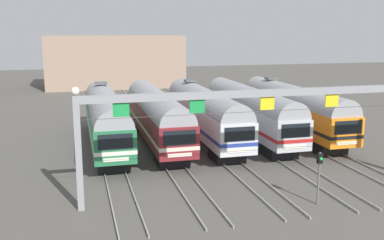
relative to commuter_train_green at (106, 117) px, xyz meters
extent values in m
plane|color=#4C4944|center=(8.71, 0.00, -2.69)|extent=(160.00, 160.00, 0.00)
cube|color=gray|center=(-0.72, 17.00, -2.61)|extent=(0.07, 70.00, 0.15)
cube|color=gray|center=(0.72, 17.00, -2.61)|extent=(0.07, 70.00, 0.15)
cube|color=gray|center=(3.64, 17.00, -2.61)|extent=(0.07, 70.00, 0.15)
cube|color=gray|center=(5.07, 17.00, -2.61)|extent=(0.07, 70.00, 0.15)
cube|color=gray|center=(8.00, 17.00, -2.61)|extent=(0.07, 70.00, 0.15)
cube|color=gray|center=(9.43, 17.00, -2.61)|extent=(0.07, 70.00, 0.15)
cube|color=gray|center=(12.35, 17.00, -2.61)|extent=(0.07, 70.00, 0.15)
cube|color=gray|center=(13.79, 17.00, -2.61)|extent=(0.07, 70.00, 0.15)
cube|color=gray|center=(16.71, 17.00, -2.61)|extent=(0.07, 70.00, 0.15)
cube|color=gray|center=(18.14, 17.00, -2.61)|extent=(0.07, 70.00, 0.15)
cube|color=#236B42|center=(0.00, 0.00, -0.46)|extent=(2.85, 18.00, 2.35)
cube|color=silver|center=(0.00, 0.00, -0.82)|extent=(2.88, 18.02, 0.28)
cylinder|color=gray|center=(0.00, 0.00, 0.71)|extent=(2.74, 17.64, 2.74)
cube|color=black|center=(0.00, -9.02, 0.01)|extent=(2.28, 0.06, 1.03)
cube|color=silver|center=(0.00, -9.02, -1.21)|extent=(1.71, 0.05, 0.24)
cube|color=black|center=(0.00, -6.30, -2.16)|extent=(2.28, 2.60, 1.05)
cube|color=black|center=(0.00, 6.30, -2.16)|extent=(2.28, 2.60, 1.05)
cube|color=#4C4C51|center=(0.00, 5.04, 2.26)|extent=(1.10, 1.10, 0.20)
cube|color=maroon|center=(4.36, 0.00, -0.46)|extent=(2.85, 18.00, 2.35)
cube|color=beige|center=(4.36, 0.00, -0.82)|extent=(2.88, 18.02, 0.28)
cylinder|color=gray|center=(4.36, 0.00, 0.71)|extent=(2.74, 17.64, 2.74)
cube|color=black|center=(4.36, -9.02, 0.01)|extent=(2.28, 0.06, 1.03)
cube|color=silver|center=(4.36, -9.02, -1.21)|extent=(1.71, 0.05, 0.24)
cube|color=black|center=(4.36, -6.30, -2.16)|extent=(2.28, 2.60, 1.05)
cube|color=black|center=(4.36, 6.30, -2.16)|extent=(2.28, 2.60, 1.05)
cube|color=silver|center=(8.71, 0.00, -0.46)|extent=(2.85, 18.00, 2.35)
cube|color=navy|center=(8.71, 0.00, -0.82)|extent=(2.88, 18.02, 0.28)
cylinder|color=gray|center=(8.71, 0.00, 0.71)|extent=(2.74, 17.64, 2.74)
cube|color=black|center=(8.71, -9.02, 0.01)|extent=(2.28, 0.06, 1.03)
cube|color=silver|center=(8.71, -9.02, -1.21)|extent=(1.71, 0.05, 0.24)
cube|color=black|center=(8.71, -6.30, -2.16)|extent=(2.28, 2.60, 1.05)
cube|color=black|center=(8.71, 6.30, -2.16)|extent=(2.28, 2.60, 1.05)
cube|color=#4C4C51|center=(8.71, 5.04, 2.26)|extent=(1.10, 1.10, 0.20)
cube|color=#B2B5BA|center=(13.07, 0.00, -0.46)|extent=(2.85, 18.00, 2.35)
cube|color=#B21E1E|center=(13.07, 0.00, -0.82)|extent=(2.88, 18.02, 0.28)
cylinder|color=gray|center=(13.07, 0.00, 0.71)|extent=(2.74, 17.64, 2.74)
cube|color=black|center=(13.07, -9.02, 0.01)|extent=(2.28, 0.06, 1.03)
cube|color=silver|center=(13.07, -9.02, -1.21)|extent=(1.71, 0.05, 0.24)
cube|color=black|center=(13.07, -6.30, -2.16)|extent=(2.28, 2.60, 1.05)
cube|color=black|center=(13.07, 6.30, -2.16)|extent=(2.28, 2.60, 1.05)
cube|color=orange|center=(17.43, 0.00, -0.46)|extent=(2.85, 18.00, 2.35)
cube|color=black|center=(17.43, 0.00, -0.82)|extent=(2.88, 18.02, 0.28)
cylinder|color=gray|center=(17.43, 0.00, 0.71)|extent=(2.74, 17.64, 2.74)
cube|color=black|center=(17.43, -9.02, 0.01)|extent=(2.28, 0.06, 1.03)
cube|color=silver|center=(17.43, -9.02, -1.21)|extent=(1.71, 0.05, 0.24)
cube|color=black|center=(17.43, -6.30, -2.16)|extent=(2.28, 2.60, 1.05)
cube|color=black|center=(17.43, 6.30, -2.16)|extent=(2.28, 2.60, 1.05)
cube|color=#4C4C51|center=(17.43, 5.04, 2.26)|extent=(1.10, 1.10, 0.20)
cube|color=gray|center=(-2.40, -13.50, 0.56)|extent=(0.36, 0.36, 6.50)
cube|color=gray|center=(8.71, -13.50, 3.56)|extent=(22.23, 0.32, 0.44)
cube|color=#198C3F|center=(0.00, -13.50, 2.94)|extent=(0.90, 0.08, 0.80)
cube|color=#198C3F|center=(4.36, -13.50, 2.94)|extent=(0.90, 0.08, 0.80)
cube|color=yellow|center=(8.71, -13.50, 2.94)|extent=(0.90, 0.08, 0.80)
cube|color=yellow|center=(13.07, -13.50, 2.94)|extent=(0.90, 0.08, 0.80)
sphere|color=white|center=(-2.40, -13.50, 4.06)|extent=(0.44, 0.44, 0.44)
cylinder|color=#3F382D|center=(8.71, -13.50, 2.46)|extent=(22.23, 0.03, 0.03)
cylinder|color=#59595E|center=(10.89, -16.13, -1.12)|extent=(0.12, 0.12, 3.13)
cube|color=black|center=(10.89, -16.13, 0.09)|extent=(0.28, 0.24, 0.60)
sphere|color=green|center=(10.89, -16.27, 0.09)|extent=(0.18, 0.18, 0.18)
cube|color=gray|center=(4.51, 41.61, 1.72)|extent=(23.16, 10.00, 8.82)
camera|label=1|loc=(-2.39, -38.21, 7.34)|focal=42.24mm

